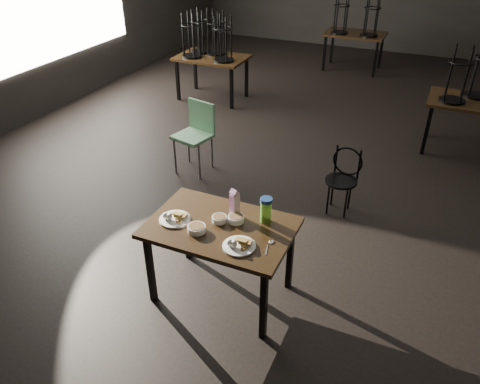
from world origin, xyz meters
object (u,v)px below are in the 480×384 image
at_px(juice_carton, 234,204).
at_px(bentwood_chair, 343,175).
at_px(main_table, 221,233).
at_px(school_chair, 196,130).
at_px(water_bottle, 266,210).

bearing_deg(juice_carton, bentwood_chair, 69.60).
relative_size(main_table, school_chair, 1.33).
height_order(main_table, bentwood_chair, main_table).
height_order(water_bottle, school_chair, water_bottle).
relative_size(main_table, bentwood_chair, 1.60).
distance_m(main_table, water_bottle, 0.43).
bearing_deg(school_chair, juice_carton, -39.52).
distance_m(water_bottle, school_chair, 2.44).
relative_size(bentwood_chair, school_chair, 0.83).
height_order(bentwood_chair, school_chair, school_chair).
bearing_deg(water_bottle, school_chair, 132.55).
height_order(juice_carton, bentwood_chair, juice_carton).
xyz_separation_m(bentwood_chair, school_chair, (-1.95, 0.20, 0.10)).
xyz_separation_m(juice_carton, bentwood_chair, (0.60, 1.60, -0.43)).
bearing_deg(school_chair, bentwood_chair, 7.59).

